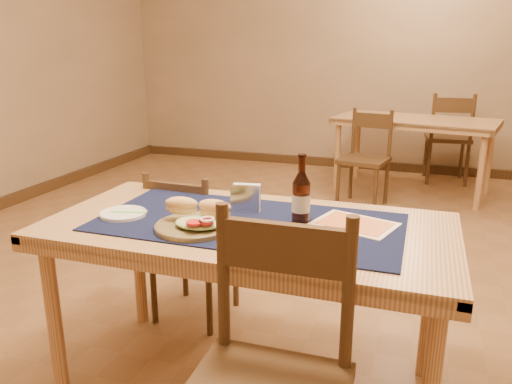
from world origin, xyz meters
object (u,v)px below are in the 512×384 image
(chair_main_near, at_px, (268,384))
(beer_bottle, at_px, (301,198))
(back_table, at_px, (415,127))
(napkin_holder, at_px, (246,198))
(main_table, at_px, (248,242))
(sandwich_plate, at_px, (196,221))
(chair_main_far, at_px, (191,243))

(chair_main_near, height_order, beer_bottle, beer_bottle)
(back_table, bearing_deg, napkin_holder, -100.39)
(main_table, bearing_deg, back_table, 80.87)
(chair_main_near, bearing_deg, back_table, 86.12)
(main_table, distance_m, sandwich_plate, 0.24)
(chair_main_near, relative_size, napkin_holder, 7.12)
(main_table, xyz_separation_m, napkin_holder, (-0.05, 0.12, 0.14))
(sandwich_plate, bearing_deg, beer_bottle, 29.41)
(sandwich_plate, xyz_separation_m, napkin_holder, (0.11, 0.27, 0.02))
(chair_main_far, xyz_separation_m, sandwich_plate, (0.32, -0.58, 0.36))
(main_table, relative_size, chair_main_far, 1.93)
(beer_bottle, height_order, napkin_holder, beer_bottle)
(back_table, xyz_separation_m, chair_main_near, (-0.27, -4.01, -0.16))
(main_table, distance_m, chair_main_far, 0.69)
(main_table, height_order, sandwich_plate, sandwich_plate)
(chair_main_far, xyz_separation_m, napkin_holder, (0.42, -0.32, 0.38))
(back_table, bearing_deg, chair_main_far, -109.07)
(sandwich_plate, relative_size, beer_bottle, 1.09)
(back_table, bearing_deg, sandwich_plate, -101.28)
(back_table, xyz_separation_m, beer_bottle, (-0.35, -3.34, 0.19))
(main_table, height_order, back_table, same)
(back_table, distance_m, beer_bottle, 3.36)
(chair_main_far, bearing_deg, chair_main_near, -54.51)
(sandwich_plate, bearing_deg, back_table, 78.72)
(back_table, height_order, sandwich_plate, sandwich_plate)
(back_table, xyz_separation_m, napkin_holder, (-0.60, -3.27, 0.14))
(chair_main_far, bearing_deg, main_table, -42.97)
(chair_main_far, height_order, sandwich_plate, sandwich_plate)
(main_table, bearing_deg, napkin_holder, 113.42)
(back_table, distance_m, napkin_holder, 3.33)
(main_table, height_order, chair_main_near, chair_main_near)
(beer_bottle, bearing_deg, chair_main_far, 150.43)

